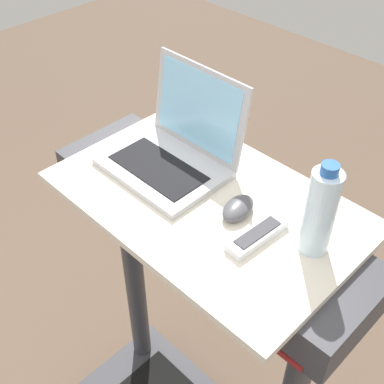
% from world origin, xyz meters
% --- Properties ---
extents(desk_board, '(0.75, 0.48, 0.02)m').
position_xyz_m(desk_board, '(0.00, 0.70, 1.19)').
color(desk_board, beige).
rests_on(desk_board, treadmill_base).
extents(laptop, '(0.31, 0.27, 0.24)m').
position_xyz_m(laptop, '(-0.15, 0.74, 1.25)').
color(laptop, '#B7B7BC').
rests_on(laptop, desk_board).
extents(computer_mouse, '(0.08, 0.11, 0.03)m').
position_xyz_m(computer_mouse, '(0.09, 0.71, 1.21)').
color(computer_mouse, '#4C4C51').
rests_on(computer_mouse, desk_board).
extents(water_bottle, '(0.07, 0.07, 0.23)m').
position_xyz_m(water_bottle, '(0.28, 0.75, 1.30)').
color(water_bottle, silver).
rests_on(water_bottle, desk_board).
extents(tv_remote, '(0.06, 0.16, 0.02)m').
position_xyz_m(tv_remote, '(0.17, 0.68, 1.21)').
color(tv_remote, silver).
rests_on(tv_remote, desk_board).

